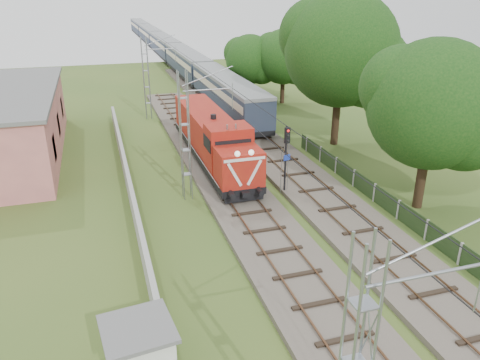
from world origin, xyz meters
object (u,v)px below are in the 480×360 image
object	(u,v)px
locomotive	(212,137)
signal_post	(286,149)
relay_hut	(140,355)
coach_rake	(164,45)

from	to	relation	value
locomotive	signal_post	distance (m)	7.51
signal_post	relay_hut	size ratio (longest dim) A/B	1.81
coach_rake	signal_post	bearing A→B (deg)	-91.75
signal_post	locomotive	bearing A→B (deg)	114.26
relay_hut	locomotive	bearing A→B (deg)	69.45
coach_rake	relay_hut	size ratio (longest dim) A/B	42.20
locomotive	coach_rake	size ratio (longest dim) A/B	0.15
locomotive	coach_rake	distance (m)	56.89
signal_post	relay_hut	world-z (taller)	signal_post
signal_post	relay_hut	bearing A→B (deg)	-128.93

